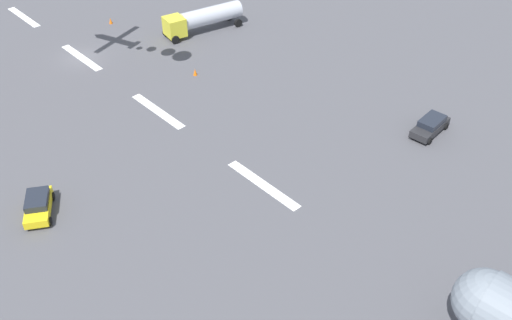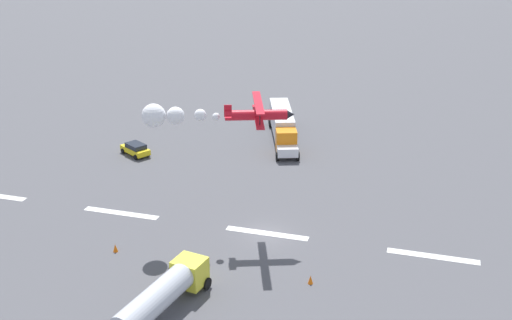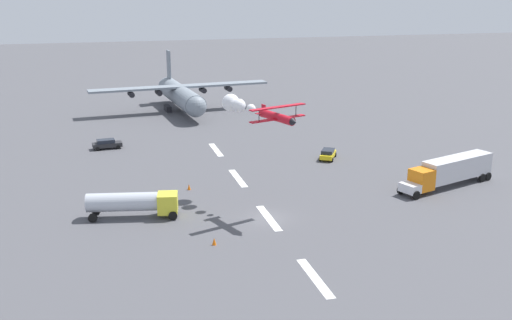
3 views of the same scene
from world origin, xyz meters
The scene contains 10 objects.
ground_plane centered at (0.00, 0.00, 0.00)m, with size 440.00×440.00×0.00m, color #4C4C51.
runway_stripe_2 centered at (-15.23, 0.00, 0.01)m, with size 8.00×0.90×0.01m, color white.
runway_stripe_3 centered at (0.00, 0.00, 0.01)m, with size 8.00×0.90×0.01m, color white.
runway_stripe_4 centered at (15.23, 0.00, 0.01)m, with size 8.00×0.90×0.01m, color white.
stunt_biplane_red centered at (6.73, 0.78, 11.35)m, with size 13.09×7.92×2.16m.
semi_truck_orange centered at (4.98, -25.64, 2.13)m, with size 7.53×14.99×3.70m.
fuel_tanker_truck centered at (4.09, 14.57, 1.75)m, with size 4.41×10.34×2.90m.
followme_car_yellow centered at (21.04, -15.15, 0.81)m, with size 4.45×3.66×1.52m.
traffic_cone_near centered at (-5.73, 7.34, 0.38)m, with size 0.44×0.44×0.75m, color orange.
traffic_cone_far centered at (12.10, 7.13, 0.38)m, with size 0.44×0.44×0.75m, color orange.
Camera 2 is at (-14.31, 52.47, 29.15)m, focal length 45.57 mm.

